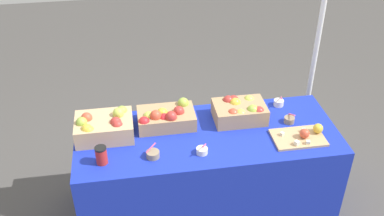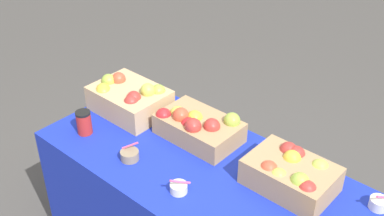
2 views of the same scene
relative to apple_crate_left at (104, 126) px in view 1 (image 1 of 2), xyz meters
name	(u,v)px [view 1 (image 1 of 2)]	position (x,y,z in m)	size (l,w,h in m)	color
ground_plane	(206,206)	(0.73, -0.09, -0.82)	(10.00, 10.00, 0.00)	#474442
table	(207,172)	(0.73, -0.09, -0.45)	(1.90, 0.76, 0.74)	#192DB7
apple_crate_left	(104,126)	(0.00, 0.00, 0.00)	(0.41, 0.30, 0.19)	tan
apple_crate_middle	(166,117)	(0.44, 0.06, -0.01)	(0.42, 0.26, 0.16)	tan
apple_crate_right	(240,111)	(1.00, 0.05, -0.01)	(0.38, 0.26, 0.16)	tan
cutting_board_front	(302,136)	(1.38, -0.25, -0.06)	(0.37, 0.24, 0.09)	tan
sample_bowl_near	(289,120)	(1.36, -0.05, -0.06)	(0.08, 0.08, 0.09)	gray
sample_bowl_mid	(153,154)	(0.32, -0.29, -0.06)	(0.09, 0.09, 0.09)	gray
sample_bowl_far	(279,103)	(1.36, 0.18, -0.06)	(0.08, 0.09, 0.10)	silver
sample_bowl_extra	(202,151)	(0.65, -0.30, -0.06)	(0.08, 0.10, 0.10)	silver
coffee_cup	(101,155)	(-0.02, -0.30, -0.02)	(0.08, 0.08, 0.13)	red
tent_pole	(316,48)	(1.76, 0.53, 0.22)	(0.04, 0.04, 2.09)	white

